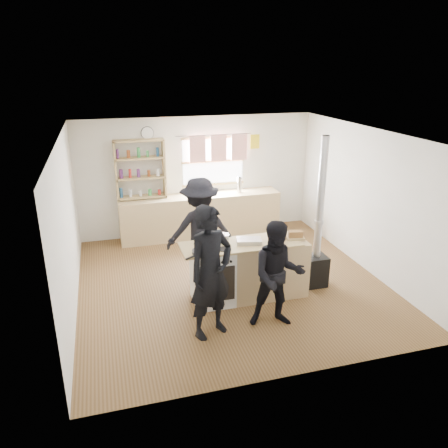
% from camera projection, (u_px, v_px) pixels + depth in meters
% --- Properties ---
extents(ground, '(5.00, 5.00, 0.01)m').
position_uv_depth(ground, '(230.00, 282.00, 7.47)').
color(ground, brown).
rests_on(ground, ground).
extents(back_counter, '(3.40, 0.55, 0.90)m').
position_uv_depth(back_counter, '(201.00, 216.00, 9.32)').
color(back_counter, tan).
rests_on(back_counter, ground).
extents(shelving_unit, '(1.00, 0.28, 1.20)m').
position_uv_depth(shelving_unit, '(140.00, 169.00, 8.75)').
color(shelving_unit, tan).
rests_on(shelving_unit, back_counter).
extents(thermos, '(0.10, 0.10, 0.33)m').
position_uv_depth(thermos, '(239.00, 185.00, 9.32)').
color(thermos, silver).
rests_on(thermos, back_counter).
extents(cooking_island, '(1.97, 0.64, 0.93)m').
position_uv_depth(cooking_island, '(249.00, 270.00, 6.85)').
color(cooking_island, white).
rests_on(cooking_island, ground).
extents(skillet_greens, '(0.46, 0.46, 0.05)m').
position_uv_depth(skillet_greens, '(204.00, 251.00, 6.30)').
color(skillet_greens, black).
rests_on(skillet_greens, cooking_island).
extents(roast_tray, '(0.42, 0.33, 0.06)m').
position_uv_depth(roast_tray, '(249.00, 241.00, 6.66)').
color(roast_tray, silver).
rests_on(roast_tray, cooking_island).
extents(stockpot_stove, '(0.20, 0.20, 0.17)m').
position_uv_depth(stockpot_stove, '(223.00, 239.00, 6.64)').
color(stockpot_stove, silver).
rests_on(stockpot_stove, cooking_island).
extents(stockpot_counter, '(0.29, 0.29, 0.21)m').
position_uv_depth(stockpot_counter, '(278.00, 233.00, 6.80)').
color(stockpot_counter, '#BBBBBE').
rests_on(stockpot_counter, cooking_island).
extents(bread_board, '(0.32, 0.25, 0.12)m').
position_uv_depth(bread_board, '(295.00, 235.00, 6.83)').
color(bread_board, tan).
rests_on(bread_board, cooking_island).
extents(flue_heater, '(0.35, 0.35, 2.50)m').
position_uv_depth(flue_heater, '(317.00, 249.00, 7.16)').
color(flue_heater, black).
rests_on(flue_heater, ground).
extents(person_near_left, '(0.80, 0.68, 1.85)m').
position_uv_depth(person_near_left, '(211.00, 273.00, 5.74)').
color(person_near_left, black).
rests_on(person_near_left, ground).
extents(person_near_right, '(0.86, 0.73, 1.55)m').
position_uv_depth(person_near_right, '(278.00, 275.00, 6.00)').
color(person_near_right, black).
rests_on(person_near_right, ground).
extents(person_far, '(1.14, 0.66, 1.77)m').
position_uv_depth(person_far, '(200.00, 229.00, 7.36)').
color(person_far, black).
rests_on(person_far, ground).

